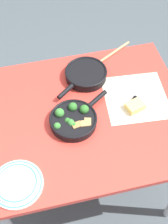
# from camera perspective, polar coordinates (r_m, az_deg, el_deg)

# --- Properties ---
(ground_plane) EXTENTS (14.00, 14.00, 0.00)m
(ground_plane) POSITION_cam_1_polar(r_m,az_deg,el_deg) (2.22, -0.00, -11.92)
(ground_plane) COLOR #424C51
(dining_table_red) EXTENTS (1.06, 0.85, 0.76)m
(dining_table_red) POSITION_cam_1_polar(r_m,az_deg,el_deg) (1.64, -0.00, -2.37)
(dining_table_red) COLOR red
(dining_table_red) RESTS_ON ground_plane
(skillet_broccoli) EXTENTS (0.32, 0.26, 0.07)m
(skillet_broccoli) POSITION_cam_1_polar(r_m,az_deg,el_deg) (1.51, -1.86, -1.32)
(skillet_broccoli) COLOR black
(skillet_broccoli) RESTS_ON dining_table_red
(skillet_eggs) EXTENTS (0.30, 0.26, 0.05)m
(skillet_eggs) POSITION_cam_1_polar(r_m,az_deg,el_deg) (1.70, 0.30, 6.91)
(skillet_eggs) COLOR black
(skillet_eggs) RESTS_ON dining_table_red
(wooden_spoon) EXTENTS (0.37, 0.23, 0.02)m
(wooden_spoon) POSITION_cam_1_polar(r_m,az_deg,el_deg) (1.79, 2.72, 9.01)
(wooden_spoon) COLOR tan
(wooden_spoon) RESTS_ON dining_table_red
(parchment_sheet) EXTENTS (0.35, 0.34, 0.00)m
(parchment_sheet) POSITION_cam_1_polar(r_m,az_deg,el_deg) (1.65, 9.42, 2.65)
(parchment_sheet) COLOR beige
(parchment_sheet) RESTS_ON dining_table_red
(grater_knife) EXTENTS (0.21, 0.22, 0.02)m
(grater_knife) POSITION_cam_1_polar(r_m,az_deg,el_deg) (1.65, 9.62, 2.94)
(grater_knife) COLOR silver
(grater_knife) RESTS_ON dining_table_red
(cheese_block) EXTENTS (0.10, 0.09, 0.04)m
(cheese_block) POSITION_cam_1_polar(r_m,az_deg,el_deg) (1.59, 9.30, 1.03)
(cheese_block) COLOR #EACC66
(cheese_block) RESTS_ON dining_table_red
(dinner_plate_stack) EXTENTS (0.23, 0.23, 0.03)m
(dinner_plate_stack) POSITION_cam_1_polar(r_m,az_deg,el_deg) (1.40, -12.17, -12.66)
(dinner_plate_stack) COLOR white
(dinner_plate_stack) RESTS_ON dining_table_red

